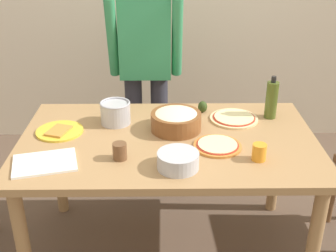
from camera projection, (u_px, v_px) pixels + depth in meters
name	position (u px, v px, depth m)	size (l,w,h in m)	color
ground	(168.00, 248.00, 2.69)	(8.00, 8.00, 0.00)	brown
dining_table	(168.00, 153.00, 2.40)	(1.60, 0.96, 0.76)	#A37A4C
person_cook	(146.00, 63.00, 2.96)	(0.49, 0.25, 1.62)	#2D2D38
pizza_raw_on_board	(234.00, 118.00, 2.57)	(0.28, 0.28, 0.02)	beige
pizza_cooked_on_tray	(217.00, 145.00, 2.27)	(0.25, 0.25, 0.02)	#C67A33
plate_with_slice	(60.00, 131.00, 2.42)	(0.26, 0.26, 0.02)	gold
popcorn_bowl	(176.00, 120.00, 2.43)	(0.28, 0.28, 0.11)	brown
mixing_bowl_steel	(178.00, 160.00, 2.07)	(0.20, 0.20, 0.08)	#B7B7BC
olive_oil_bottle	(272.00, 100.00, 2.55)	(0.07, 0.07, 0.26)	#47561E
steel_pot	(115.00, 112.00, 2.50)	(0.17, 0.17, 0.13)	#B7B7BC
cup_orange	(259.00, 152.00, 2.14)	(0.07, 0.07, 0.09)	orange
cup_small_brown	(120.00, 151.00, 2.14)	(0.07, 0.07, 0.09)	brown
cutting_board_white	(45.00, 163.00, 2.11)	(0.30, 0.22, 0.01)	white
avocado	(203.00, 107.00, 2.66)	(0.06, 0.06, 0.07)	#2D4219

